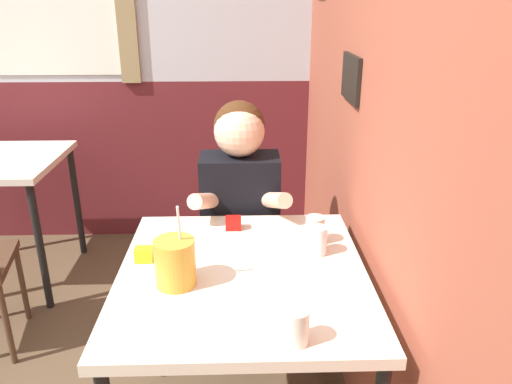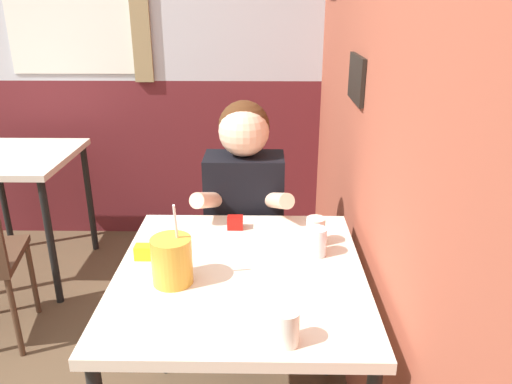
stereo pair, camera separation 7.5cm
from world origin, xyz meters
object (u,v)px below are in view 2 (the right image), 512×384
(background_table, at_px, (16,171))
(cocktail_pitcher, at_px, (172,261))
(main_table, at_px, (240,290))
(person_seated, at_px, (245,227))

(background_table, xyz_separation_m, cocktail_pitcher, (1.16, -1.35, 0.18))
(main_table, bearing_deg, background_table, 136.82)
(background_table, distance_m, cocktail_pitcher, 1.79)
(person_seated, bearing_deg, background_table, 152.83)
(main_table, relative_size, person_seated, 0.73)
(background_table, bearing_deg, person_seated, -27.17)
(person_seated, height_order, cocktail_pitcher, person_seated)
(cocktail_pitcher, bearing_deg, person_seated, 73.01)
(background_table, height_order, person_seated, person_seated)
(person_seated, bearing_deg, cocktail_pitcher, -106.99)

